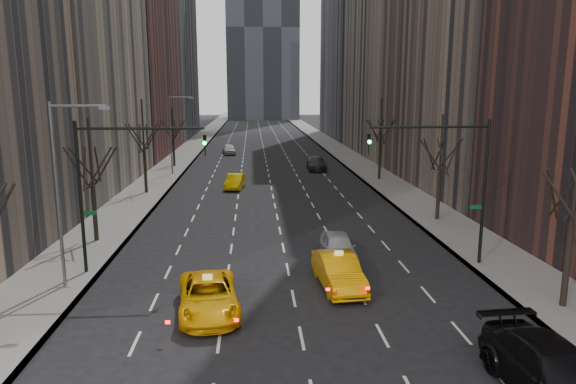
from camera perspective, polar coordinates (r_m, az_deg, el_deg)
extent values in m
cube|color=slate|center=(85.92, -10.93, 4.56)|extent=(4.50, 320.00, 0.15)
cube|color=slate|center=(86.44, 5.46, 4.75)|extent=(4.50, 320.00, 0.15)
cube|color=brown|center=(84.02, -18.49, 19.07)|extent=(14.00, 28.00, 44.00)
cylinder|color=black|center=(35.14, -20.68, -2.22)|extent=(0.28, 0.28, 3.57)
cylinder|color=black|center=(34.50, -21.13, 4.12)|extent=(0.16, 0.16, 4.25)
cylinder|color=black|center=(35.36, -20.40, 2.86)|extent=(0.42, 1.80, 2.52)
cylinder|color=black|center=(34.66, -19.60, 2.75)|extent=(1.74, 0.72, 2.52)
cylinder|color=black|center=(33.89, -20.22, 2.53)|extent=(1.46, 1.25, 2.52)
cylinder|color=black|center=(33.85, -21.68, 2.42)|extent=(0.42, 1.80, 2.52)
cylinder|color=black|center=(34.57, -22.44, 2.54)|extent=(1.74, 0.72, 2.52)
cylinder|color=black|center=(35.32, -21.79, 2.75)|extent=(1.46, 1.25, 2.52)
cylinder|color=black|center=(50.35, -15.57, 2.20)|extent=(0.28, 0.28, 3.99)
cylinder|color=black|center=(49.89, -15.83, 7.16)|extent=(0.16, 0.16, 4.75)
cylinder|color=black|center=(50.77, -15.40, 5.95)|extent=(0.42, 1.80, 2.52)
cylinder|color=black|center=(50.11, -14.78, 5.91)|extent=(1.74, 0.72, 2.52)
cylinder|color=black|center=(49.31, -15.14, 5.82)|extent=(1.46, 1.25, 2.52)
cylinder|color=black|center=(49.18, -16.13, 5.75)|extent=(0.42, 1.80, 2.52)
cylinder|color=black|center=(49.86, -16.74, 5.79)|extent=(1.74, 0.72, 2.52)
cylinder|color=black|center=(50.65, -16.37, 5.88)|extent=(1.46, 1.25, 2.52)
cylinder|color=black|center=(67.96, -12.57, 4.30)|extent=(0.28, 0.28, 3.36)
cylinder|color=black|center=(67.64, -12.70, 7.39)|extent=(0.16, 0.16, 4.00)
cylinder|color=black|center=(68.51, -12.44, 6.80)|extent=(0.42, 1.80, 2.52)
cylinder|color=black|center=(67.87, -11.96, 6.78)|extent=(1.74, 0.72, 2.52)
cylinder|color=black|center=(67.05, -12.18, 6.72)|extent=(1.46, 1.25, 2.52)
cylinder|color=black|center=(66.88, -12.91, 6.68)|extent=(0.42, 1.80, 2.52)
cylinder|color=black|center=(67.53, -13.39, 6.70)|extent=(1.74, 0.72, 2.52)
cylinder|color=black|center=(68.34, -13.15, 6.76)|extent=(1.46, 1.25, 2.52)
cylinder|color=black|center=(26.06, 28.58, -7.16)|extent=(0.28, 0.28, 3.78)
cylinder|color=black|center=(26.11, 28.51, -0.06)|extent=(0.42, 1.80, 2.52)
cylinder|color=black|center=(24.66, 28.03, -0.60)|extent=(1.74, 0.72, 2.52)
cylinder|color=black|center=(25.44, 27.32, -0.21)|extent=(1.46, 1.25, 2.52)
cylinder|color=black|center=(40.01, 16.36, -0.38)|extent=(0.28, 0.28, 3.57)
cylinder|color=black|center=(39.45, 16.67, 5.19)|extent=(0.16, 0.16, 4.25)
cylinder|color=black|center=(40.38, 16.38, 4.05)|extent=(0.42, 1.80, 2.52)
cylinder|color=black|center=(40.10, 17.53, 3.94)|extent=(1.74, 0.72, 2.52)
cylinder|color=black|center=(39.27, 17.78, 3.78)|extent=(1.46, 1.25, 2.52)
cylinder|color=black|center=(38.70, 16.82, 3.74)|extent=(0.42, 1.80, 2.52)
cylinder|color=black|center=(38.99, 15.63, 3.85)|extent=(1.74, 0.72, 2.52)
cylinder|color=black|center=(39.83, 15.43, 4.01)|extent=(1.46, 1.25, 2.52)
cylinder|color=black|center=(56.96, 10.15, 3.43)|extent=(0.28, 0.28, 3.99)
cylinder|color=black|center=(56.55, 10.31, 7.82)|extent=(0.16, 0.16, 4.75)
cylinder|color=black|center=(57.48, 10.21, 6.73)|extent=(0.42, 1.80, 2.52)
cylinder|color=black|center=(57.11, 10.99, 6.67)|extent=(1.74, 0.72, 2.52)
cylinder|color=black|center=(56.26, 11.06, 6.61)|extent=(1.46, 1.25, 2.52)
cylinder|color=black|center=(55.77, 10.33, 6.59)|extent=(0.42, 1.80, 2.52)
cylinder|color=black|center=(56.15, 9.53, 6.65)|extent=(1.74, 0.72, 2.52)
cylinder|color=black|center=(57.01, 9.48, 6.72)|extent=(1.46, 1.25, 2.52)
cylinder|color=black|center=(28.73, -22.06, -0.65)|extent=(0.18, 0.18, 8.00)
cylinder|color=black|center=(27.41, -16.10, 6.80)|extent=(6.50, 0.14, 0.14)
imported|color=black|center=(27.00, -9.21, 5.12)|extent=(0.18, 0.22, 1.10)
sphere|color=#0CFF33|center=(26.81, -9.25, 5.39)|extent=(0.20, 0.20, 0.20)
cube|color=#0C5926|center=(28.78, -21.18, -2.21)|extent=(0.70, 0.04, 0.22)
cylinder|color=black|center=(30.08, 20.96, -0.08)|extent=(0.18, 0.18, 8.00)
cylinder|color=black|center=(28.41, 15.46, 6.97)|extent=(6.50, 0.14, 0.14)
imported|color=black|center=(27.58, 8.95, 5.25)|extent=(0.18, 0.22, 1.10)
sphere|color=#0CFF33|center=(27.39, 9.05, 5.52)|extent=(0.20, 0.20, 0.20)
cube|color=#0C5926|center=(30.07, 20.16, -1.58)|extent=(0.70, 0.04, 0.22)
cylinder|color=slate|center=(26.92, -24.23, -0.49)|extent=(0.16, 0.16, 9.00)
cylinder|color=slate|center=(26.04, -22.28, 8.86)|extent=(2.60, 0.14, 0.14)
cube|color=slate|center=(25.69, -19.69, 8.79)|extent=(0.50, 0.22, 0.15)
cylinder|color=slate|center=(60.68, -12.90, 6.17)|extent=(0.16, 0.16, 9.00)
cylinder|color=slate|center=(60.29, -11.84, 10.28)|extent=(2.60, 0.14, 0.14)
cube|color=slate|center=(60.14, -10.68, 10.22)|extent=(0.50, 0.22, 0.15)
imported|color=#FFB905|center=(23.29, -8.83, -11.35)|extent=(3.17, 5.75, 1.53)
imported|color=#F7A005|center=(25.88, 5.63, -8.75)|extent=(2.20, 5.20, 1.67)
imported|color=#AAACB2|center=(29.84, 5.61, -6.10)|extent=(1.99, 4.72, 1.59)
imported|color=black|center=(18.95, 27.53, -17.58)|extent=(2.91, 6.40, 1.82)
imported|color=yellow|center=(51.73, -5.89, 1.19)|extent=(2.09, 4.57, 1.45)
imported|color=#2A2B2F|center=(63.91, 3.18, 3.20)|extent=(2.52, 5.66, 1.61)
imported|color=silver|center=(80.30, -6.57, 4.74)|extent=(2.42, 4.72, 1.54)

